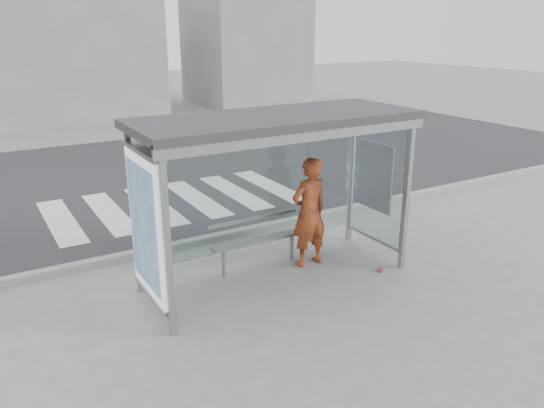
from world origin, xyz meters
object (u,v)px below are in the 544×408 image
at_px(bus_shelter, 253,160).
at_px(bench, 258,239).
at_px(soda_can, 381,269).
at_px(person, 309,212).

distance_m(bus_shelter, bench, 1.57).
relative_size(bench, soda_can, 12.19).
height_order(bench, soda_can, bench).
xyz_separation_m(person, soda_can, (0.87, -0.85, -0.89)).
bearing_deg(bus_shelter, bench, 54.81).
relative_size(bus_shelter, bench, 2.58).
distance_m(person, bench, 0.95).
height_order(bus_shelter, soda_can, bus_shelter).
relative_size(bus_shelter, soda_can, 31.48).
bearing_deg(bench, person, -20.29).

